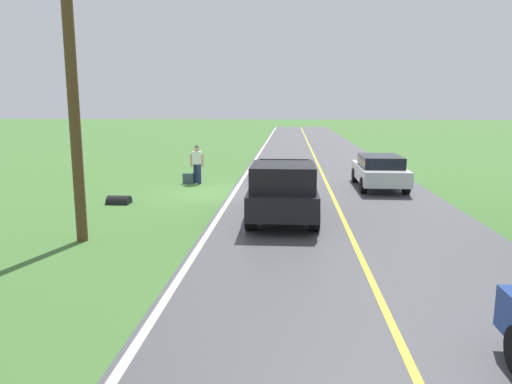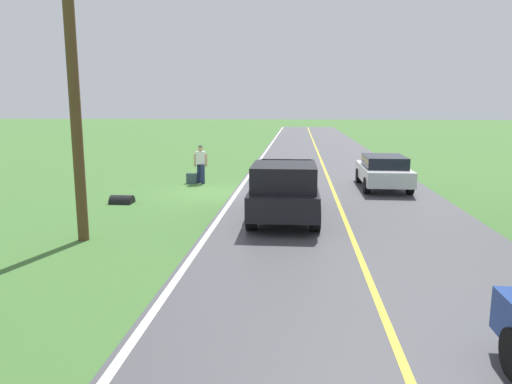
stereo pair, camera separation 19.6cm
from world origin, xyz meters
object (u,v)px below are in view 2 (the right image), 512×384
at_px(hitchhiker_walking, 201,162).
at_px(pickup_truck_passing, 285,188).
at_px(sedan_near_oncoming, 383,171).
at_px(utility_pole_roadside, 74,93).
at_px(suitcase_carried, 192,178).

height_order(hitchhiker_walking, pickup_truck_passing, pickup_truck_passing).
distance_m(sedan_near_oncoming, utility_pole_roadside, 13.15).
bearing_deg(sedan_near_oncoming, utility_pole_roadside, 43.70).
bearing_deg(hitchhiker_walking, utility_pole_roadside, 82.60).
bearing_deg(pickup_truck_passing, utility_pole_roadside, 28.97).
xyz_separation_m(pickup_truck_passing, sedan_near_oncoming, (-4.03, -5.95, -0.21)).
relative_size(suitcase_carried, sedan_near_oncoming, 0.11).
bearing_deg(sedan_near_oncoming, pickup_truck_passing, 55.88).
xyz_separation_m(hitchhiker_walking, utility_pole_roadside, (1.23, 9.48, 2.84)).
bearing_deg(utility_pole_roadside, hitchhiker_walking, -97.40).
height_order(pickup_truck_passing, utility_pole_roadside, utility_pole_roadside).
height_order(hitchhiker_walking, utility_pole_roadside, utility_pole_roadside).
height_order(suitcase_carried, utility_pole_roadside, utility_pole_roadside).
height_order(hitchhiker_walking, suitcase_carried, hitchhiker_walking).
xyz_separation_m(sedan_near_oncoming, utility_pole_roadside, (9.24, 8.83, 3.07)).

